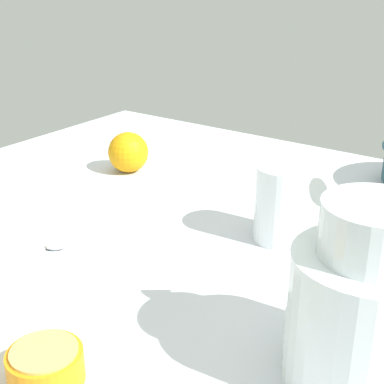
% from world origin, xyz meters
% --- Properties ---
extents(ground_plane, '(1.30, 1.04, 0.03)m').
position_xyz_m(ground_plane, '(0.00, 0.00, -0.01)').
color(ground_plane, silver).
extents(juice_pitcher, '(0.18, 0.15, 0.20)m').
position_xyz_m(juice_pitcher, '(0.25, -0.16, 0.07)').
color(juice_pitcher, white).
rests_on(juice_pitcher, ground_plane).
extents(juice_glass, '(0.08, 0.08, 0.11)m').
position_xyz_m(juice_glass, '(0.05, 0.07, 0.05)').
color(juice_glass, white).
rests_on(juice_glass, ground_plane).
extents(orange_half_0, '(0.07, 0.07, 0.04)m').
position_xyz_m(orange_half_0, '(0.02, -0.35, 0.04)').
color(orange_half_0, orange).
rests_on(orange_half_0, cutting_board).
extents(loose_orange_2, '(0.08, 0.08, 0.08)m').
position_xyz_m(loose_orange_2, '(-0.32, 0.16, 0.04)').
color(loose_orange_2, orange).
rests_on(loose_orange_2, ground_plane).
extents(spoon, '(0.10, 0.11, 0.01)m').
position_xyz_m(spoon, '(-0.22, -0.17, 0.00)').
color(spoon, silver).
rests_on(spoon, ground_plane).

